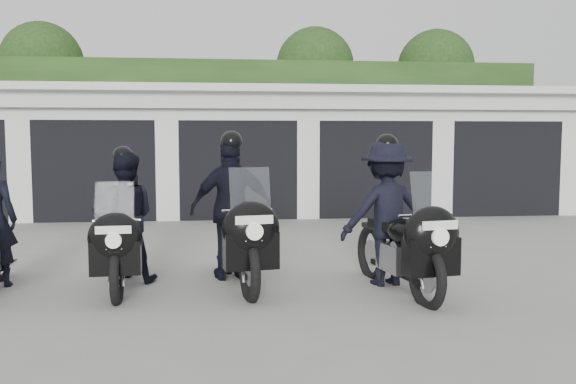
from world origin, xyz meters
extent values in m
plane|color=gray|center=(0.00, 0.00, 0.00)|extent=(80.00, 80.00, 0.00)
cube|color=silver|center=(0.00, 8.50, 1.40)|extent=(16.00, 6.00, 2.80)
cube|color=silver|center=(0.00, 8.30, 2.88)|extent=(16.40, 6.80, 0.16)
cube|color=silver|center=(0.00, 5.25, 2.65)|extent=(16.40, 0.12, 0.40)
cube|color=black|center=(0.00, 5.48, 0.12)|extent=(16.00, 0.06, 0.24)
cube|color=silver|center=(-4.65, 5.65, 1.40)|extent=(0.50, 0.50, 2.80)
cube|color=black|center=(-3.10, 6.70, 1.10)|extent=(2.60, 2.60, 2.20)
cube|color=silver|center=(-3.10, 5.65, 2.50)|extent=(2.60, 0.50, 0.60)
cube|color=silver|center=(-1.55, 5.65, 1.40)|extent=(0.50, 0.50, 2.80)
cube|color=black|center=(0.00, 6.70, 1.10)|extent=(2.60, 2.60, 2.20)
cube|color=silver|center=(0.00, 5.65, 2.50)|extent=(2.60, 0.50, 0.60)
cube|color=silver|center=(1.55, 5.65, 1.40)|extent=(0.50, 0.50, 2.80)
cube|color=black|center=(3.10, 6.70, 1.10)|extent=(2.60, 2.60, 2.20)
cube|color=silver|center=(3.10, 5.65, 2.50)|extent=(2.60, 0.50, 0.60)
cube|color=silver|center=(4.65, 5.65, 1.40)|extent=(0.50, 0.50, 2.80)
cube|color=black|center=(6.20, 6.70, 1.10)|extent=(2.60, 2.60, 2.20)
cube|color=silver|center=(6.20, 5.65, 2.50)|extent=(2.60, 0.50, 0.60)
cube|color=silver|center=(7.75, 5.65, 1.40)|extent=(0.50, 0.50, 2.80)
cube|color=#183312|center=(0.00, 12.50, 2.15)|extent=(20.00, 2.00, 4.30)
sphere|color=#183312|center=(-6.50, 14.00, 4.40)|extent=(2.80, 2.80, 2.80)
cylinder|color=black|center=(-6.50, 14.00, 1.65)|extent=(0.24, 0.24, 3.30)
sphere|color=#183312|center=(3.00, 14.00, 4.40)|extent=(2.80, 2.80, 2.80)
cylinder|color=black|center=(3.00, 14.00, 1.65)|extent=(0.24, 0.24, 3.30)
sphere|color=#183312|center=(7.50, 14.00, 4.40)|extent=(2.80, 2.80, 2.80)
cylinder|color=black|center=(7.50, 14.00, 1.65)|extent=(0.24, 0.24, 3.30)
torus|color=black|center=(-3.18, 0.00, 0.29)|extent=(0.16, 0.69, 0.68)
torus|color=black|center=(-1.52, -1.27, 0.29)|extent=(0.14, 0.68, 0.68)
torus|color=black|center=(-1.61, 0.07, 0.29)|extent=(0.14, 0.68, 0.68)
cube|color=#98989D|center=(-1.57, -0.58, 0.35)|extent=(0.27, 0.53, 0.30)
cube|color=black|center=(-1.56, -0.60, 0.20)|extent=(0.15, 1.21, 0.06)
ellipsoid|color=black|center=(-1.56, -0.74, 0.67)|extent=(0.33, 0.55, 0.27)
cube|color=black|center=(-1.58, -0.34, 0.69)|extent=(0.27, 0.53, 0.09)
ellipsoid|color=black|center=(-1.52, -1.34, 0.73)|extent=(0.60, 0.34, 0.56)
cube|color=black|center=(-1.52, -1.34, 0.51)|extent=(0.55, 0.24, 0.37)
cube|color=#B2BFC6|center=(-1.52, -1.31, 1.10)|extent=(0.42, 0.13, 0.48)
cylinder|color=silver|center=(-1.53, -1.16, 0.89)|extent=(0.52, 0.06, 0.03)
cube|color=white|center=(-1.51, -1.50, 0.84)|extent=(0.37, 0.04, 0.08)
cube|color=white|center=(-1.51, -1.47, 0.67)|extent=(0.17, 0.02, 0.09)
imported|color=black|center=(-1.58, -0.32, 0.82)|extent=(0.83, 0.67, 1.63)
sphere|color=black|center=(-1.58, -0.32, 1.58)|extent=(0.25, 0.25, 0.25)
torus|color=black|center=(-0.06, -1.30, 0.32)|extent=(0.24, 0.76, 0.76)
torus|color=black|center=(-0.31, 0.17, 0.32)|extent=(0.24, 0.76, 0.76)
cube|color=#98989D|center=(-0.19, -0.55, 0.39)|extent=(0.36, 0.61, 0.33)
cube|color=black|center=(-0.19, -0.57, 0.23)|extent=(0.30, 1.34, 0.06)
ellipsoid|color=black|center=(-0.16, -0.72, 0.75)|extent=(0.43, 0.64, 0.30)
cube|color=black|center=(-0.24, -0.28, 0.77)|extent=(0.36, 0.61, 0.10)
ellipsoid|color=black|center=(-0.05, -1.38, 0.81)|extent=(0.70, 0.45, 0.62)
cube|color=black|center=(-0.05, -1.38, 0.57)|extent=(0.63, 0.32, 0.41)
cube|color=#B2BFC6|center=(-0.05, -1.35, 1.22)|extent=(0.47, 0.19, 0.53)
cylinder|color=silver|center=(-0.08, -1.18, 0.99)|extent=(0.58, 0.12, 0.03)
cube|color=white|center=(-0.02, -1.56, 0.93)|extent=(0.41, 0.08, 0.09)
cube|color=white|center=(-0.03, -1.53, 0.75)|extent=(0.19, 0.05, 0.10)
imported|color=black|center=(-0.24, -0.26, 0.91)|extent=(1.15, 0.77, 1.82)
sphere|color=black|center=(-0.24, -0.26, 1.76)|extent=(0.28, 0.28, 0.28)
torus|color=black|center=(1.82, -1.79, 0.31)|extent=(0.24, 0.75, 0.74)
torus|color=black|center=(1.57, -0.35, 0.31)|extent=(0.24, 0.75, 0.74)
cube|color=#98989D|center=(1.69, -1.05, 0.39)|extent=(0.36, 0.60, 0.32)
cube|color=black|center=(1.69, -1.07, 0.22)|extent=(0.31, 1.31, 0.06)
ellipsoid|color=black|center=(1.72, -1.22, 0.73)|extent=(0.43, 0.63, 0.29)
cube|color=black|center=(1.64, -0.79, 0.75)|extent=(0.36, 0.60, 0.10)
ellipsoid|color=black|center=(1.84, -1.87, 0.79)|extent=(0.69, 0.44, 0.61)
cube|color=black|center=(1.84, -1.87, 0.56)|extent=(0.62, 0.32, 0.41)
cube|color=#B2BFC6|center=(1.83, -1.84, 1.20)|extent=(0.46, 0.19, 0.52)
cylinder|color=silver|center=(1.80, -1.67, 0.97)|extent=(0.56, 0.13, 0.03)
cube|color=white|center=(1.87, -2.04, 0.91)|extent=(0.40, 0.09, 0.09)
cube|color=white|center=(1.86, -2.01, 0.73)|extent=(0.18, 0.05, 0.10)
imported|color=black|center=(1.64, -0.77, 0.89)|extent=(1.24, 0.79, 1.78)
sphere|color=black|center=(1.64, -0.77, 1.72)|extent=(0.27, 0.27, 0.27)
camera|label=1|loc=(-0.35, -8.03, 1.80)|focal=38.00mm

